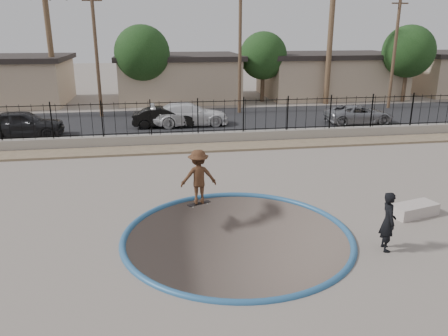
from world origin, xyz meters
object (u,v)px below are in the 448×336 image
car_a (22,124)px  skater (199,179)px  concrete_ledge (414,210)px  videographer (388,221)px  car_c (189,114)px  skateboard (199,204)px  car_d (359,114)px  car_b (163,117)px

car_a → skater: bearing=-144.7°
skater → concrete_ledge: size_ratio=1.22×
videographer → car_c: 17.97m
car_c → concrete_ledge: bearing=-160.1°
skateboard → concrete_ledge: 7.34m
skateboard → car_d: bearing=22.9°
car_b → car_d: 12.78m
skateboard → car_b: car_b is taller
car_a → concrete_ledge: bearing=-132.7°
skateboard → car_c: size_ratio=0.18×
skater → car_a: 14.79m
car_b → car_c: (1.68, 0.24, 0.09)m
videographer → car_c: videographer is taller
car_b → skateboard: bearing=-174.7°
videographer → concrete_ledge: size_ratio=1.08×
skater → car_c: 13.43m
videographer → car_b: bearing=29.9°
concrete_ledge → car_c: size_ratio=0.32×
car_b → skater: bearing=-174.7°
skater → car_d: bearing=-136.1°
concrete_ledge → car_c: car_c is taller
videographer → car_a: 21.06m
skater → concrete_ledge: (7.06, -2.03, -0.77)m
skater → car_d: (11.88, 12.23, -0.32)m
car_b → car_d: (12.74, -0.93, -0.02)m
car_b → car_c: size_ratio=0.77×
skater → videographer: (4.89, -4.10, -0.11)m
skater → car_b: bearing=-88.1°
videographer → car_c: (-4.08, 17.50, -0.11)m
videographer → concrete_ledge: 3.07m
concrete_ledge → car_a: size_ratio=0.35×
videographer → car_a: videographer is taller
videographer → car_a: bearing=52.4°
car_b → car_d: size_ratio=0.86×
car_c → car_d: car_c is taller
car_c → car_d: size_ratio=1.12×
skateboard → videographer: bearing=-62.9°
skateboard → skater: bearing=67.1°
skateboard → car_a: 14.81m
skateboard → car_c: bearing=63.6°
skater → car_b: skater is taller
skater → car_d: size_ratio=0.44×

